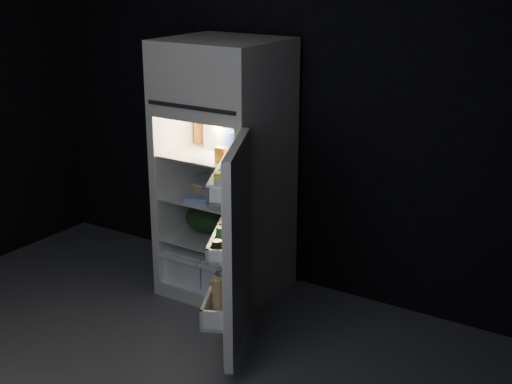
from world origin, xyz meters
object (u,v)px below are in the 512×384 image
Objects in this scene: fridge_door at (233,246)px; milk_jug at (219,132)px; yogurt_tray at (239,239)px; egg_carton at (224,193)px; refrigerator at (226,161)px.

fridge_door reaches higher than milk_jug.
egg_carton is at bearing -155.30° from yogurt_tray.
refrigerator reaches higher than egg_carton.
refrigerator is 6.05× the size of egg_carton.
fridge_door reaches higher than yogurt_tray.
milk_jug is at bearing 167.38° from refrigerator.
refrigerator is 0.54m from yogurt_tray.
milk_jug is 0.75m from yogurt_tray.
egg_carton reaches higher than yogurt_tray.
fridge_door is (0.54, -0.71, -0.26)m from refrigerator.
yogurt_tray is (0.24, -0.12, -0.69)m from milk_jug.
yogurt_tray is (-0.37, 0.60, -0.24)m from fridge_door.
milk_jug is 0.43m from egg_carton.
yogurt_tray is at bearing -31.90° from refrigerator.
refrigerator reaches higher than milk_jug.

